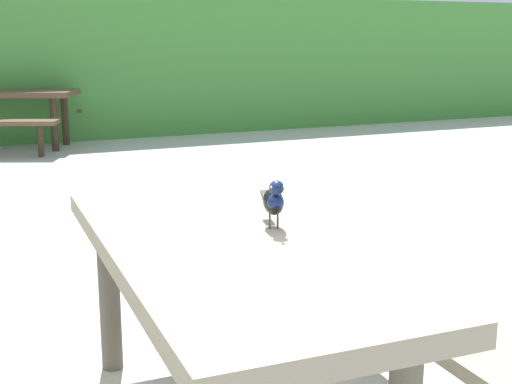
{
  "coord_description": "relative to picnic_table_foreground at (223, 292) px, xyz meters",
  "views": [
    {
      "loc": [
        -0.43,
        -2.15,
        1.41
      ],
      "look_at": [
        0.6,
        0.16,
        0.84
      ],
      "focal_mm": 48.97,
      "sensor_mm": 36.0,
      "label": 1
    }
  ],
  "objects": [
    {
      "name": "picnic_table_foreground",
      "position": [
        0.0,
        0.0,
        0.0
      ],
      "size": [
        1.74,
        1.82,
        0.74
      ],
      "color": "gray",
      "rests_on": "ground"
    },
    {
      "name": "picnic_table_mid_right",
      "position": [
        -0.12,
        7.37,
        0.0
      ],
      "size": [
        2.23,
        2.22,
        0.74
      ],
      "color": "brown",
      "rests_on": "ground"
    },
    {
      "name": "bird_grackle",
      "position": [
        0.22,
        0.06,
        0.29
      ],
      "size": [
        0.11,
        0.28,
        0.18
      ],
      "color": "black",
      "rests_on": "picnic_table_foreground"
    }
  ]
}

